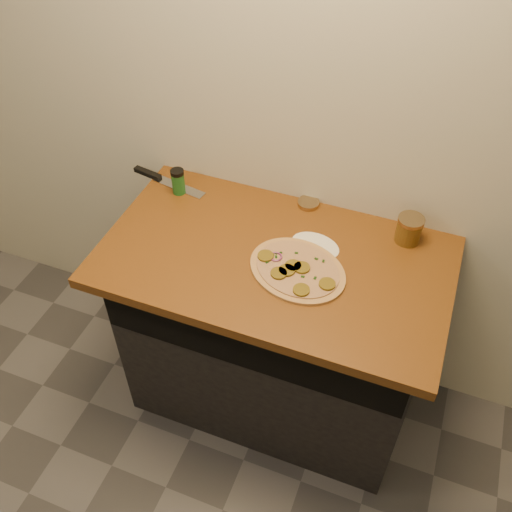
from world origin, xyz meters
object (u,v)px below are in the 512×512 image
at_px(pizza, 297,270).
at_px(salsa_jar, 409,229).
at_px(spice_shaker, 178,181).
at_px(chefs_knife, 162,180).

xyz_separation_m(pizza, salsa_jar, (0.31, 0.29, 0.04)).
bearing_deg(spice_shaker, pizza, -23.33).
relative_size(salsa_jar, spice_shaker, 0.97).
bearing_deg(pizza, salsa_jar, 42.28).
height_order(salsa_jar, spice_shaker, spice_shaker).
bearing_deg(pizza, chefs_knife, 156.72).
relative_size(pizza, salsa_jar, 4.29).
relative_size(chefs_knife, spice_shaker, 3.20).
distance_m(pizza, salsa_jar, 0.43).
relative_size(chefs_knife, salsa_jar, 3.29).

